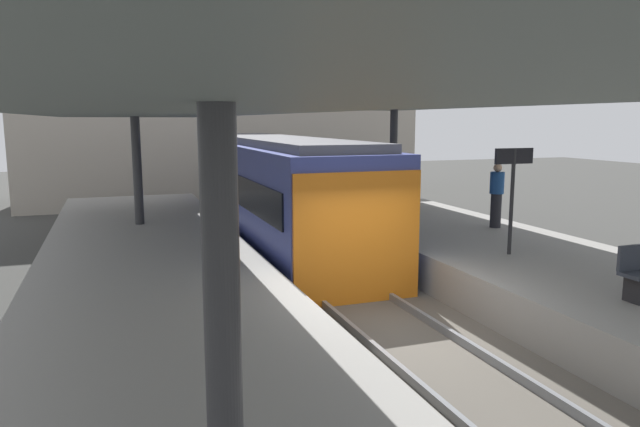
# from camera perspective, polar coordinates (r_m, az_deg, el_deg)

# --- Properties ---
(ground_plane) EXTENTS (80.00, 80.00, 0.00)m
(ground_plane) POSITION_cam_1_polar(r_m,az_deg,el_deg) (10.27, 7.42, -12.45)
(ground_plane) COLOR #383835
(platform_left) EXTENTS (4.40, 28.00, 1.00)m
(platform_left) POSITION_cam_1_polar(r_m,az_deg,el_deg) (9.10, -14.86, -12.20)
(platform_left) COLOR gray
(platform_left) RESTS_ON ground_plane
(platform_right) EXTENTS (4.40, 28.00, 1.00)m
(platform_right) POSITION_cam_1_polar(r_m,az_deg,el_deg) (12.25, 23.64, -7.12)
(platform_right) COLOR gray
(platform_right) RESTS_ON ground_plane
(track_ballast) EXTENTS (3.20, 28.00, 0.20)m
(track_ballast) POSITION_cam_1_polar(r_m,az_deg,el_deg) (10.23, 7.43, -11.93)
(track_ballast) COLOR #59544C
(track_ballast) RESTS_ON ground_plane
(rail_near_side) EXTENTS (0.08, 28.00, 0.14)m
(rail_near_side) POSITION_cam_1_polar(r_m,az_deg,el_deg) (9.88, 3.65, -11.60)
(rail_near_side) COLOR slate
(rail_near_side) RESTS_ON track_ballast
(rail_far_side) EXTENTS (0.08, 28.00, 0.14)m
(rail_far_side) POSITION_cam_1_polar(r_m,az_deg,el_deg) (10.51, 11.01, -10.47)
(rail_far_side) COLOR slate
(rail_far_side) RESTS_ON track_ballast
(commuter_train) EXTENTS (2.78, 12.06, 3.10)m
(commuter_train) POSITION_cam_1_polar(r_m,az_deg,el_deg) (16.83, -4.37, 2.15)
(commuter_train) COLOR #38428C
(commuter_train) RESTS_ON track_ballast
(canopy_left) EXTENTS (4.18, 21.00, 3.03)m
(canopy_left) POSITION_cam_1_polar(r_m,az_deg,el_deg) (9.90, -16.40, 9.66)
(canopy_left) COLOR #333335
(canopy_left) RESTS_ON platform_left
(canopy_right) EXTENTS (4.18, 21.00, 3.30)m
(canopy_right) POSITION_cam_1_polar(r_m,az_deg,el_deg) (12.85, 20.37, 10.43)
(canopy_right) COLOR #333335
(canopy_right) RESTS_ON platform_right
(platform_sign) EXTENTS (0.90, 0.08, 2.21)m
(platform_sign) POSITION_cam_1_polar(r_m,az_deg,el_deg) (12.55, 18.45, 3.44)
(platform_sign) COLOR #262628
(platform_sign) RESTS_ON platform_right
(passenger_near_bench) EXTENTS (0.36, 0.36, 1.67)m
(passenger_near_bench) POSITION_cam_1_polar(r_m,az_deg,el_deg) (15.74, 16.97, 1.81)
(passenger_near_bench) COLOR #232328
(passenger_near_bench) RESTS_ON platform_right
(station_building_backdrop) EXTENTS (18.00, 6.00, 11.00)m
(station_building_backdrop) POSITION_cam_1_polar(r_m,az_deg,el_deg) (28.98, -9.77, 12.42)
(station_building_backdrop) COLOR #A89E8E
(station_building_backdrop) RESTS_ON ground_plane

